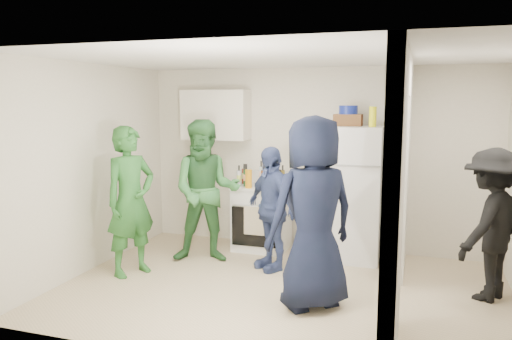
{
  "coord_description": "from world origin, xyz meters",
  "views": [
    {
      "loc": [
        1.36,
        -5.07,
        2.06
      ],
      "look_at": [
        -0.43,
        0.4,
        1.25
      ],
      "focal_mm": 35.0,
      "sensor_mm": 36.0,
      "label": 1
    }
  ],
  "objects_px": {
    "stove": "(262,217)",
    "person_denim": "(271,208)",
    "blue_bowl": "(348,110)",
    "person_green_left": "(131,201)",
    "wicker_basket": "(348,120)",
    "person_navy": "(313,213)",
    "person_green_center": "(206,191)",
    "person_nook": "(490,224)",
    "yellow_cup_stack_top": "(373,117)",
    "fridge": "(353,193)"
  },
  "relations": [
    {
      "from": "stove",
      "to": "person_denim",
      "type": "height_order",
      "value": "person_denim"
    },
    {
      "from": "blue_bowl",
      "to": "stove",
      "type": "bearing_deg",
      "value": -179.0
    },
    {
      "from": "person_green_left",
      "to": "wicker_basket",
      "type": "bearing_deg",
      "value": -32.82
    },
    {
      "from": "person_denim",
      "to": "person_navy",
      "type": "bearing_deg",
      "value": -14.08
    },
    {
      "from": "stove",
      "to": "blue_bowl",
      "type": "bearing_deg",
      "value": 1.0
    },
    {
      "from": "person_green_center",
      "to": "person_navy",
      "type": "xyz_separation_m",
      "value": [
        1.58,
        -1.0,
        0.05
      ]
    },
    {
      "from": "blue_bowl",
      "to": "person_denim",
      "type": "xyz_separation_m",
      "value": [
        -0.8,
        -0.77,
        -1.18
      ]
    },
    {
      "from": "person_green_left",
      "to": "person_nook",
      "type": "distance_m",
      "value": 3.96
    },
    {
      "from": "blue_bowl",
      "to": "person_green_center",
      "type": "bearing_deg",
      "value": -156.24
    },
    {
      "from": "wicker_basket",
      "to": "person_navy",
      "type": "bearing_deg",
      "value": -92.86
    },
    {
      "from": "blue_bowl",
      "to": "person_green_left",
      "type": "distance_m",
      "value": 2.93
    },
    {
      "from": "wicker_basket",
      "to": "person_navy",
      "type": "relative_size",
      "value": 0.18
    },
    {
      "from": "person_green_left",
      "to": "person_green_center",
      "type": "relative_size",
      "value": 0.97
    },
    {
      "from": "wicker_basket",
      "to": "person_nook",
      "type": "xyz_separation_m",
      "value": [
        1.61,
        -0.96,
        -1.01
      ]
    },
    {
      "from": "wicker_basket",
      "to": "person_denim",
      "type": "relative_size",
      "value": 0.23
    },
    {
      "from": "wicker_basket",
      "to": "yellow_cup_stack_top",
      "type": "height_order",
      "value": "yellow_cup_stack_top"
    },
    {
      "from": "person_navy",
      "to": "wicker_basket",
      "type": "bearing_deg",
      "value": -134.81
    },
    {
      "from": "person_green_center",
      "to": "person_nook",
      "type": "relative_size",
      "value": 1.15
    },
    {
      "from": "yellow_cup_stack_top",
      "to": "person_green_left",
      "type": "bearing_deg",
      "value": -153.65
    },
    {
      "from": "blue_bowl",
      "to": "person_denim",
      "type": "bearing_deg",
      "value": -136.06
    },
    {
      "from": "stove",
      "to": "blue_bowl",
      "type": "xyz_separation_m",
      "value": [
        1.15,
        0.02,
        1.49
      ]
    },
    {
      "from": "blue_bowl",
      "to": "yellow_cup_stack_top",
      "type": "bearing_deg",
      "value": -25.11
    },
    {
      "from": "stove",
      "to": "person_green_center",
      "type": "distance_m",
      "value": 1.0
    },
    {
      "from": "fridge",
      "to": "person_green_center",
      "type": "distance_m",
      "value": 1.9
    },
    {
      "from": "yellow_cup_stack_top",
      "to": "person_green_center",
      "type": "relative_size",
      "value": 0.14
    },
    {
      "from": "person_green_center",
      "to": "person_navy",
      "type": "distance_m",
      "value": 1.87
    },
    {
      "from": "blue_bowl",
      "to": "person_nook",
      "type": "relative_size",
      "value": 0.15
    },
    {
      "from": "fridge",
      "to": "person_green_center",
      "type": "relative_size",
      "value": 0.95
    },
    {
      "from": "wicker_basket",
      "to": "person_denim",
      "type": "distance_m",
      "value": 1.53
    },
    {
      "from": "fridge",
      "to": "person_nook",
      "type": "height_order",
      "value": "fridge"
    },
    {
      "from": "person_denim",
      "to": "stove",
      "type": "bearing_deg",
      "value": 154.24
    },
    {
      "from": "stove",
      "to": "person_navy",
      "type": "relative_size",
      "value": 0.46
    },
    {
      "from": "wicker_basket",
      "to": "person_navy",
      "type": "height_order",
      "value": "person_navy"
    },
    {
      "from": "wicker_basket",
      "to": "yellow_cup_stack_top",
      "type": "xyz_separation_m",
      "value": [
        0.32,
        -0.15,
        0.05
      ]
    },
    {
      "from": "person_green_left",
      "to": "yellow_cup_stack_top",
      "type": "bearing_deg",
      "value": -38.62
    },
    {
      "from": "person_denim",
      "to": "person_nook",
      "type": "distance_m",
      "value": 2.42
    },
    {
      "from": "fridge",
      "to": "person_denim",
      "type": "bearing_deg",
      "value": -141.3
    },
    {
      "from": "stove",
      "to": "blue_bowl",
      "type": "height_order",
      "value": "blue_bowl"
    },
    {
      "from": "fridge",
      "to": "person_navy",
      "type": "distance_m",
      "value": 1.7
    },
    {
      "from": "person_nook",
      "to": "fridge",
      "type": "bearing_deg",
      "value": -88.92
    },
    {
      "from": "person_green_center",
      "to": "person_nook",
      "type": "bearing_deg",
      "value": -22.02
    },
    {
      "from": "fridge",
      "to": "yellow_cup_stack_top",
      "type": "xyz_separation_m",
      "value": [
        0.22,
        -0.1,
        0.99
      ]
    },
    {
      "from": "fridge",
      "to": "yellow_cup_stack_top",
      "type": "height_order",
      "value": "yellow_cup_stack_top"
    },
    {
      "from": "person_denim",
      "to": "person_nook",
      "type": "bearing_deg",
      "value": 34.91
    },
    {
      "from": "person_green_center",
      "to": "wicker_basket",
      "type": "bearing_deg",
      "value": 5.67
    },
    {
      "from": "person_navy",
      "to": "person_nook",
      "type": "distance_m",
      "value": 1.87
    },
    {
      "from": "person_navy",
      "to": "person_nook",
      "type": "relative_size",
      "value": 1.21
    },
    {
      "from": "blue_bowl",
      "to": "person_green_center",
      "type": "height_order",
      "value": "blue_bowl"
    },
    {
      "from": "wicker_basket",
      "to": "person_denim",
      "type": "xyz_separation_m",
      "value": [
        -0.8,
        -0.77,
        -1.05
      ]
    },
    {
      "from": "fridge",
      "to": "person_green_left",
      "type": "distance_m",
      "value": 2.8
    }
  ]
}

